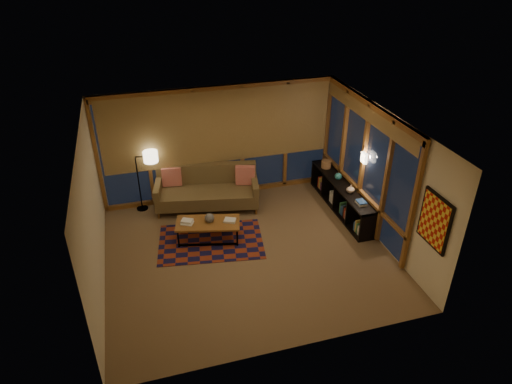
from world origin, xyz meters
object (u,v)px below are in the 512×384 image
object	(u,v)px
floor_lamp	(139,181)
sofa	(207,190)
coffee_table	(208,231)
bookshelf	(341,197)

from	to	relation	value
floor_lamp	sofa	bearing A→B (deg)	-0.56
sofa	coffee_table	xyz separation A→B (m)	(-0.22, -1.27, -0.25)
sofa	bookshelf	bearing A→B (deg)	-6.38
bookshelf	coffee_table	bearing A→B (deg)	-173.91
floor_lamp	bookshelf	bearing A→B (deg)	-3.33
sofa	coffee_table	distance (m)	1.31
sofa	bookshelf	world-z (taller)	sofa
coffee_table	bookshelf	distance (m)	3.17
floor_lamp	bookshelf	xyz separation A→B (m)	(4.40, -1.29, -0.40)
bookshelf	floor_lamp	bearing A→B (deg)	163.69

